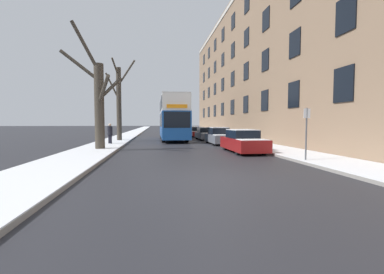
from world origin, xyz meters
TOP-DOWN VIEW (x-y plane):
  - ground_plane at (0.00, 0.00)m, footprint 320.00×320.00m
  - sidewalk_left at (-6.03, 53.00)m, footprint 2.98×130.00m
  - sidewalk_right at (6.03, 53.00)m, footprint 2.98×130.00m
  - terrace_facade_right at (12.01, 22.81)m, footprint 9.10×48.74m
  - bare_tree_left_0 at (-5.76, 9.48)m, footprint 3.91×2.33m
  - bare_tree_left_1 at (-5.60, 18.07)m, footprint 3.06×2.12m
  - double_decker_bus at (-0.16, 19.71)m, footprint 2.62×11.26m
  - parked_car_0 at (3.48, 7.47)m, footprint 1.81×4.55m
  - parked_car_1 at (3.48, 13.84)m, footprint 1.69×4.41m
  - parked_car_2 at (3.48, 19.89)m, footprint 1.75×4.26m
  - parked_car_3 at (3.48, 26.04)m, footprint 1.74×4.53m
  - pedestrian_left_sidewalk at (-5.78, 13.79)m, footprint 0.40×0.40m
  - street_sign_post at (4.84, 2.70)m, footprint 0.32×0.07m

SIDE VIEW (x-z plane):
  - ground_plane at x=0.00m, z-range 0.00..0.00m
  - sidewalk_left at x=-6.03m, z-range 0.00..0.16m
  - sidewalk_right at x=6.03m, z-range 0.00..0.16m
  - parked_car_3 at x=3.48m, z-range -0.05..1.31m
  - parked_car_2 at x=3.48m, z-range -0.05..1.33m
  - parked_car_0 at x=3.48m, z-range -0.05..1.40m
  - parked_car_1 at x=3.48m, z-range -0.06..1.43m
  - pedestrian_left_sidewalk at x=-5.78m, z-range 0.09..1.91m
  - street_sign_post at x=4.84m, z-range 0.19..2.75m
  - double_decker_bus at x=-0.16m, z-range 0.30..4.88m
  - bare_tree_left_0 at x=-5.76m, z-range -0.73..7.38m
  - bare_tree_left_1 at x=-5.60m, z-range -0.06..8.01m
  - terrace_facade_right at x=12.01m, z-range 0.00..17.40m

